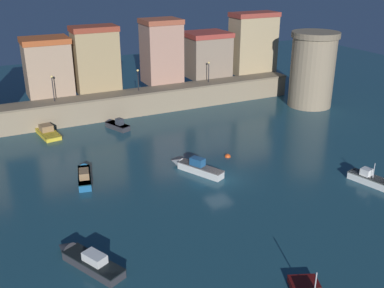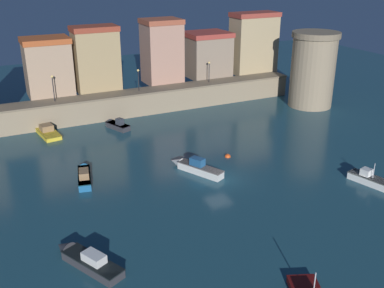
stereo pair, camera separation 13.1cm
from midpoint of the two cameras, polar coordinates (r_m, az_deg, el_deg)
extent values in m
plane|color=#1E4756|center=(45.23, 3.32, -4.43)|extent=(130.68, 130.68, 0.00)
cube|color=gray|center=(64.58, -6.81, 5.18)|extent=(48.66, 3.11, 3.03)
cube|color=#73644F|center=(64.13, -6.88, 6.58)|extent=(48.66, 3.41, 0.24)
cube|color=tan|center=(64.52, -17.81, 8.94)|extent=(5.90, 4.84, 7.14)
cube|color=#AE4F26|center=(63.80, -18.23, 12.35)|extent=(6.13, 5.04, 0.70)
cube|color=#A2885D|center=(65.07, -12.08, 10.15)|extent=(6.01, 3.74, 8.33)
cube|color=brown|center=(64.32, -12.40, 14.08)|extent=(6.25, 3.89, 0.70)
cube|color=tan|center=(68.48, -3.93, 11.32)|extent=(5.31, 4.60, 8.70)
cube|color=#9E4D35|center=(67.76, -4.03, 15.22)|extent=(5.52, 4.78, 0.70)
cube|color=gray|center=(72.48, 1.77, 10.98)|extent=(6.44, 5.75, 6.26)
cube|color=#9F3830|center=(71.88, 1.80, 13.70)|extent=(6.70, 5.98, 0.70)
cube|color=tan|center=(75.43, 7.67, 12.28)|extent=(7.24, 3.78, 8.95)
cube|color=#953A2F|center=(74.77, 7.86, 15.92)|extent=(7.53, 3.93, 0.70)
cylinder|color=gray|center=(69.11, 14.88, 8.75)|extent=(6.36, 6.36, 10.08)
cylinder|color=#776852|center=(68.12, 15.34, 13.20)|extent=(6.86, 6.86, 0.80)
cylinder|color=black|center=(61.07, -17.20, 6.58)|extent=(0.12, 0.12, 3.12)
sphere|color=#F9D172|center=(60.66, -17.38, 8.13)|extent=(0.32, 0.32, 0.32)
cylinder|color=black|center=(63.77, -6.87, 7.88)|extent=(0.12, 0.12, 2.76)
sphere|color=#F9D172|center=(63.41, -6.93, 9.22)|extent=(0.32, 0.32, 0.32)
cylinder|color=black|center=(68.09, 2.06, 8.96)|extent=(0.12, 0.12, 2.81)
sphere|color=#F9D172|center=(67.75, 2.08, 10.24)|extent=(0.32, 0.32, 0.32)
cube|color=#333338|center=(59.09, -9.44, 2.21)|extent=(2.49, 3.73, 0.70)
cone|color=#333338|center=(60.73, -10.76, 2.67)|extent=(1.47, 1.36, 1.18)
cube|color=black|center=(58.98, -9.46, 2.50)|extent=(2.54, 3.81, 0.08)
cube|color=#333842|center=(58.52, -9.22, 2.80)|extent=(0.99, 1.11, 0.79)
cube|color=#99B7C6|center=(58.85, -9.50, 2.93)|extent=(0.60, 0.29, 0.47)
cube|color=#195689|center=(45.75, -13.51, -4.20)|extent=(2.11, 4.77, 0.75)
cone|color=#195689|center=(48.39, -13.59, -2.71)|extent=(1.36, 1.50, 1.11)
cube|color=#0B2C34|center=(45.61, -13.54, -3.82)|extent=(2.15, 4.87, 0.08)
cube|color=olive|center=(44.94, -13.57, -3.69)|extent=(1.25, 1.77, 0.68)
cube|color=#99B7C6|center=(45.65, -13.60, -3.22)|extent=(0.83, 0.23, 0.41)
cube|color=white|center=(47.41, 21.50, -4.25)|extent=(2.39, 4.34, 0.74)
cube|color=slate|center=(47.27, 21.56, -3.89)|extent=(2.44, 4.43, 0.08)
cube|color=silver|center=(47.31, 21.10, -3.29)|extent=(1.13, 1.12, 0.67)
cylinder|color=#B2B2B7|center=(46.86, 21.93, -3.10)|extent=(0.08, 0.08, 1.51)
cube|color=#333338|center=(33.66, -12.49, -14.63)|extent=(3.56, 5.23, 0.70)
cone|color=#333338|center=(35.81, -15.91, -12.52)|extent=(1.85, 1.86, 1.37)
cube|color=black|center=(33.48, -12.54, -14.20)|extent=(3.63, 5.33, 0.08)
cube|color=silver|center=(33.12, -12.32, -13.88)|extent=(1.62, 1.96, 0.62)
cylinder|color=#B2B2B7|center=(30.17, 15.16, -17.04)|extent=(0.08, 0.08, 2.17)
cube|color=silver|center=(46.12, 1.00, -3.28)|extent=(3.30, 5.10, 0.81)
cone|color=silver|center=(47.92, -2.08, -2.27)|extent=(1.60, 1.74, 1.10)
cube|color=#635D5A|center=(45.96, 1.00, -2.87)|extent=(3.37, 5.20, 0.08)
cube|color=navy|center=(45.99, 0.62, -2.25)|extent=(1.43, 1.69, 0.79)
cube|color=#99B7C6|center=(46.38, -0.10, -1.98)|extent=(0.73, 0.40, 0.48)
cube|color=gold|center=(58.88, -17.81, 1.27)|extent=(2.54, 5.08, 0.54)
cone|color=gold|center=(61.67, -18.67, 2.10)|extent=(1.96, 1.60, 1.78)
cube|color=olive|center=(58.80, -17.84, 1.48)|extent=(2.59, 5.18, 0.08)
cube|color=olive|center=(59.07, -18.01, 1.97)|extent=(1.63, 1.74, 0.74)
sphere|color=#EA4C19|center=(50.27, 4.46, -1.62)|extent=(0.66, 0.66, 0.66)
camera|label=1|loc=(0.07, -90.08, -0.03)|focal=42.20mm
camera|label=2|loc=(0.07, 89.92, 0.03)|focal=42.20mm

